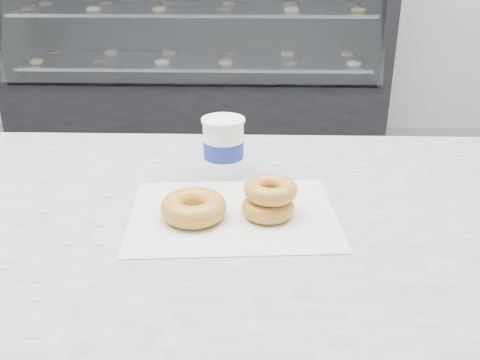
# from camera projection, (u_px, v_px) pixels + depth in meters

# --- Properties ---
(ground) EXTENTS (5.00, 5.00, 0.00)m
(ground) POSITION_uv_depth(u_px,v_px,m) (139.00, 360.00, 1.83)
(ground) COLOR gray
(ground) RESTS_ON ground
(display_case) EXTENTS (2.40, 0.74, 1.25)m
(display_case) POSITION_uv_depth(u_px,v_px,m) (197.00, 74.00, 3.56)
(display_case) COLOR black
(display_case) RESTS_ON ground
(wax_paper) EXTENTS (0.36, 0.28, 0.00)m
(wax_paper) POSITION_uv_depth(u_px,v_px,m) (233.00, 214.00, 0.89)
(wax_paper) COLOR silver
(wax_paper) RESTS_ON counter
(donut_single) EXTENTS (0.14, 0.14, 0.04)m
(donut_single) POSITION_uv_depth(u_px,v_px,m) (194.00, 207.00, 0.87)
(donut_single) COLOR gold
(donut_single) RESTS_ON wax_paper
(donut_stack) EXTENTS (0.09, 0.09, 0.06)m
(donut_stack) POSITION_uv_depth(u_px,v_px,m) (269.00, 198.00, 0.87)
(donut_stack) COLOR gold
(donut_stack) RESTS_ON wax_paper
(coffee_cup) EXTENTS (0.08, 0.08, 0.11)m
(coffee_cup) POSITION_uv_depth(u_px,v_px,m) (223.00, 146.00, 1.02)
(coffee_cup) COLOR white
(coffee_cup) RESTS_ON counter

